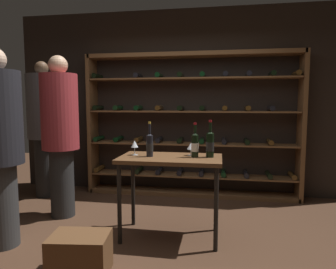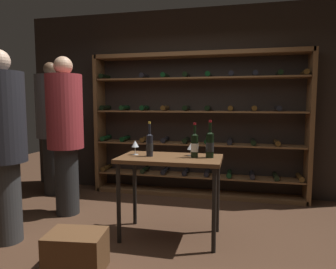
{
  "view_description": "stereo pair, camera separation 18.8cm",
  "coord_description": "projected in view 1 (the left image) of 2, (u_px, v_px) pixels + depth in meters",
  "views": [
    {
      "loc": [
        0.57,
        -2.89,
        1.43
      ],
      "look_at": [
        0.03,
        0.26,
        1.1
      ],
      "focal_mm": 32.64,
      "sensor_mm": 36.0,
      "label": 1
    },
    {
      "loc": [
        0.75,
        -2.86,
        1.43
      ],
      "look_at": [
        0.03,
        0.26,
        1.1
      ],
      "focal_mm": 32.64,
      "sensor_mm": 36.0,
      "label": 2
    }
  ],
  "objects": [
    {
      "name": "person_guest_plum_blouse",
      "position": [
        44.0,
        122.0,
        4.62
      ],
      "size": [
        0.47,
        0.47,
        2.04
      ],
      "rotation": [
        0.0,
        0.0,
        -2.19
      ],
      "color": "black",
      "rests_on": "ground"
    },
    {
      "name": "wine_bottle_red_label",
      "position": [
        210.0,
        144.0,
        3.15
      ],
      "size": [
        0.08,
        0.08,
        0.39
      ],
      "color": "black",
      "rests_on": "tasting_table"
    },
    {
      "name": "person_guest_blue_shirt",
      "position": [
        60.0,
        129.0,
        3.77
      ],
      "size": [
        0.45,
        0.45,
        2.0
      ],
      "rotation": [
        0.0,
        0.0,
        -1.38
      ],
      "color": "#252525",
      "rests_on": "ground"
    },
    {
      "name": "wine_crate",
      "position": [
        80.0,
        254.0,
        2.54
      ],
      "size": [
        0.52,
        0.4,
        0.34
      ],
      "primitive_type": "cube",
      "rotation": [
        0.0,
        0.0,
        0.12
      ],
      "color": "brown",
      "rests_on": "ground"
    },
    {
      "name": "tasting_table",
      "position": [
        170.0,
        167.0,
        3.2
      ],
      "size": [
        1.06,
        0.59,
        0.87
      ],
      "color": "brown",
      "rests_on": "ground"
    },
    {
      "name": "wine_rack",
      "position": [
        191.0,
        126.0,
        4.65
      ],
      "size": [
        3.24,
        0.32,
        2.17
      ],
      "color": "brown",
      "rests_on": "ground"
    },
    {
      "name": "ground_plane",
      "position": [
        160.0,
        245.0,
        3.08
      ],
      "size": [
        9.9,
        9.9,
        0.0
      ],
      "primitive_type": "plane",
      "color": "#472D1E"
    },
    {
      "name": "wine_bottle_black_capsule",
      "position": [
        195.0,
        145.0,
        3.16
      ],
      "size": [
        0.08,
        0.08,
        0.36
      ],
      "color": "black",
      "rests_on": "tasting_table"
    },
    {
      "name": "wine_glass_stemmed_right",
      "position": [
        191.0,
        147.0,
        3.26
      ],
      "size": [
        0.08,
        0.08,
        0.14
      ],
      "color": "silver",
      "rests_on": "tasting_table"
    },
    {
      "name": "wine_glass_stemmed_center",
      "position": [
        135.0,
        145.0,
        3.28
      ],
      "size": [
        0.08,
        0.08,
        0.16
      ],
      "color": "silver",
      "rests_on": "tasting_table"
    },
    {
      "name": "back_wall",
      "position": [
        184.0,
        103.0,
        4.84
      ],
      "size": [
        5.42,
        0.1,
        2.87
      ],
      "primitive_type": "cube",
      "color": "black",
      "rests_on": "ground"
    },
    {
      "name": "wine_bottle_green_slim",
      "position": [
        150.0,
        144.0,
        3.19
      ],
      "size": [
        0.07,
        0.07,
        0.37
      ],
      "color": "black",
      "rests_on": "tasting_table"
    }
  ]
}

